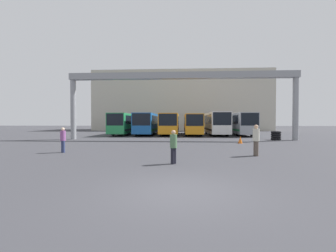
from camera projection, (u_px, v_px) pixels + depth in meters
ground_plane at (181, 192)px, 6.38m from camera, size 200.00×200.00×0.00m
building_backdrop at (181, 102)px, 54.03m from camera, size 39.57×12.00×13.31m
overhead_gantry at (181, 84)px, 24.58m from camera, size 24.99×0.80×7.39m
bus_slot_0 at (126, 123)px, 35.02m from camera, size 2.45×11.90×3.16m
bus_slot_1 at (148, 123)px, 34.78m from camera, size 2.60×11.84×3.17m
bus_slot_2 at (170, 123)px, 34.12m from camera, size 2.59×10.92×3.11m
bus_slot_3 at (193, 123)px, 33.81m from camera, size 2.43×10.72×3.05m
bus_slot_4 at (216, 122)px, 33.40m from camera, size 2.55×10.29×3.29m
bus_slot_5 at (238, 123)px, 34.13m from camera, size 2.44×12.17×3.19m
pedestrian_near_center at (256, 139)px, 13.05m from camera, size 0.38×0.38×1.82m
pedestrian_near_left at (63, 139)px, 14.47m from camera, size 0.34×0.34×1.61m
pedestrian_mid_right at (173, 146)px, 10.57m from camera, size 0.33×0.33×1.60m
traffic_cone at (240, 140)px, 20.54m from camera, size 0.40×0.40×0.66m
tire_stack at (276, 136)px, 24.30m from camera, size 1.04×1.04×0.96m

